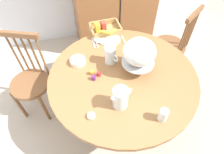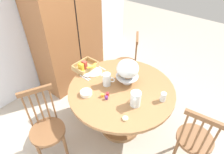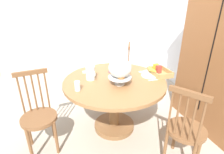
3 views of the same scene
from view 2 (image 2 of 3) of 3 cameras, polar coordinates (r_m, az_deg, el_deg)
The scene contains 22 objects.
ground_plane at distance 2.82m, azimuth 2.94°, elevation -16.75°, with size 10.00×10.00×0.00m, color #A89E8E.
wall_back at distance 3.22m, azimuth -24.43°, elevation 16.79°, with size 4.80×0.06×2.60m, color silver.
wooden_armoire at distance 3.28m, azimuth -13.27°, elevation 13.50°, with size 1.18×0.60×1.96m.
dining_table at distance 2.49m, azimuth 2.68°, elevation -6.67°, with size 1.30×1.30×0.74m.
windsor_chair_near_window at distance 2.40m, azimuth 23.06°, elevation -16.82°, with size 0.40×0.40×0.97m.
windsor_chair_by_cabinet at distance 3.29m, azimuth 4.40°, elevation 3.81°, with size 0.46×0.46×0.97m.
windsor_chair_facing_door at distance 2.42m, azimuth -18.58°, elevation -14.53°, with size 0.44×0.44×0.97m.
pastry_stand_with_dome at distance 2.33m, azimuth 4.60°, elevation 2.25°, with size 0.28×0.28×0.34m.
orange_juice_pitcher at distance 2.36m, azimuth -1.54°, elevation -0.86°, with size 0.10×0.17×0.17m.
milk_pitcher at distance 2.12m, azimuth 6.96°, elevation -6.55°, with size 0.19×0.12×0.18m.
cereal_basket at distance 2.67m, azimuth -7.72°, elevation 3.11°, with size 0.32×0.30×0.12m.
china_plate_large at distance 2.62m, azimuth -5.41°, elevation 1.52°, with size 0.22×0.22×0.01m, color white.
china_plate_small at distance 2.58m, azimuth -7.18°, elevation 1.07°, with size 0.15×0.15×0.01m, color white.
cereal_bowl at distance 2.29m, azimuth -7.62°, elevation -4.67°, with size 0.14×0.14×0.04m, color white.
drinking_glass at distance 2.24m, azimuth 14.83°, elevation -5.71°, with size 0.06×0.06×0.11m, color silver.
butter_dish at distance 2.02m, azimuth 3.96°, elevation -12.09°, with size 0.06×0.06×0.02m, color beige.
jam_jar_strawberry at distance 2.25m, azimuth -1.35°, elevation -5.07°, with size 0.04×0.04×0.04m, color #B7282D.
jam_jar_apricot at distance 2.24m, azimuth -2.82°, elevation -5.44°, with size 0.04×0.04×0.04m, color orange.
jam_jar_grape at distance 2.21m, azimuth -1.64°, elevation -6.13°, with size 0.04×0.04×0.04m, color #5B2366.
table_knife at distance 2.55m, azimuth -7.68°, elevation 0.07°, with size 0.17×0.01×0.01m, color silver.
dinner_fork at distance 2.54m, azimuth -8.18°, elevation -0.24°, with size 0.17×0.01×0.01m, color silver.
soup_spoon at distance 2.70m, azimuth -3.26°, elevation 2.80°, with size 0.17×0.01×0.01m, color silver.
Camera 2 is at (-1.33, -0.92, 2.31)m, focal length 31.03 mm.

